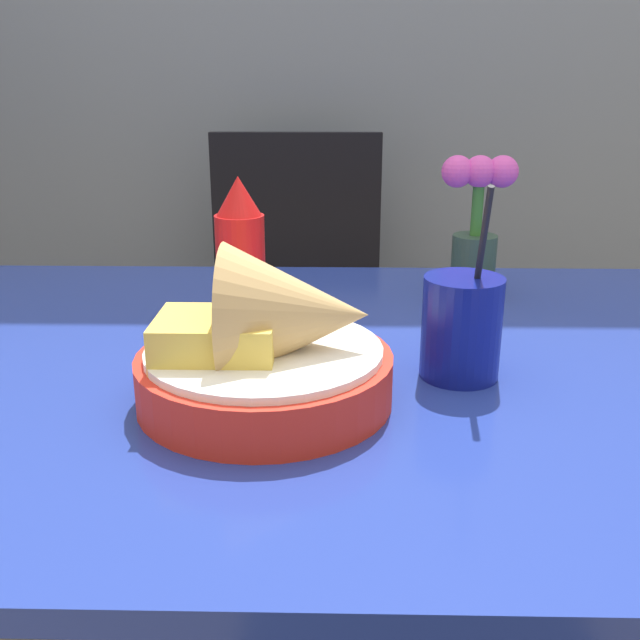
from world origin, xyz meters
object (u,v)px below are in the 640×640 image
food_basket (274,348)px  chair_far_window (296,302)px  ketchup_bottle (241,260)px  drink_cup (461,330)px  flower_vase (476,227)px

food_basket → chair_far_window: bearing=91.9°
ketchup_bottle → drink_cup: drink_cup is taller
chair_far_window → flower_vase: (0.30, -0.56, 0.30)m
food_basket → flower_vase: (0.27, 0.38, 0.05)m
ketchup_bottle → food_basket: bearing=-73.9°
drink_cup → flower_vase: drink_cup is taller
ketchup_bottle → flower_vase: bearing=28.3°
ketchup_bottle → flower_vase: 0.37m
drink_cup → flower_vase: (0.07, 0.31, 0.05)m
chair_far_window → drink_cup: (0.23, -0.87, 0.24)m
drink_cup → flower_vase: size_ratio=1.04×
food_basket → drink_cup: 0.21m
chair_far_window → flower_vase: bearing=-61.9°
food_basket → flower_vase: bearing=54.4°
food_basket → ketchup_bottle: 0.21m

